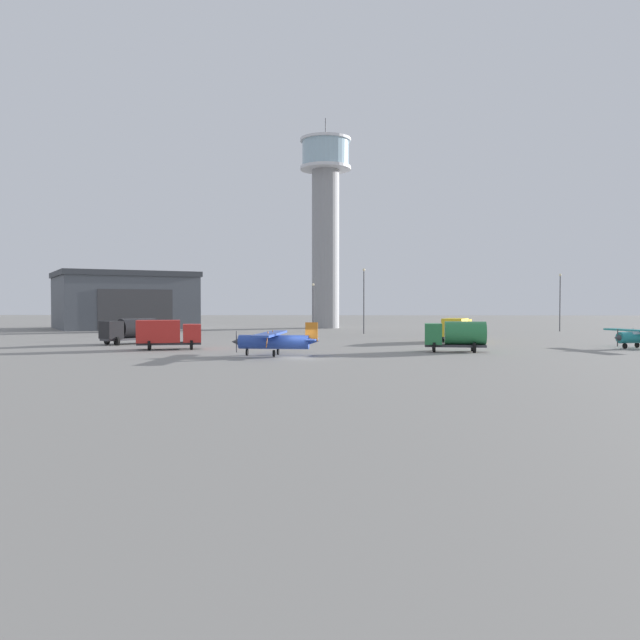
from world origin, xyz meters
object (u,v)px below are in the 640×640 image
at_px(truck_box_yellow, 457,328).
at_px(light_post_west, 313,303).
at_px(truck_fuel_tanker_green, 456,335).
at_px(control_tower, 326,214).
at_px(truck_box_red, 167,333).
at_px(truck_fuel_tanker_black, 130,330).
at_px(light_post_east, 364,296).
at_px(airplane_blue, 275,340).
at_px(light_post_north, 560,298).

distance_m(truck_box_yellow, light_post_west, 33.11).
distance_m(truck_fuel_tanker_green, light_post_west, 46.08).
distance_m(control_tower, truck_box_red, 63.63).
height_order(truck_fuel_tanker_green, truck_box_red, truck_box_red).
xyz_separation_m(control_tower, truck_fuel_tanker_black, (-21.64, -49.99, -20.59)).
relative_size(truck_box_red, light_post_east, 0.67).
relative_size(control_tower, truck_box_red, 5.87).
relative_size(airplane_blue, truck_box_red, 1.51).
xyz_separation_m(light_post_west, light_post_east, (8.35, -6.76, 1.10)).
height_order(airplane_blue, truck_fuel_tanker_green, airplane_blue).
xyz_separation_m(truck_fuel_tanker_black, light_post_west, (20.11, 32.42, 3.22)).
distance_m(truck_box_yellow, light_post_north, 38.54).
bearing_deg(truck_box_red, truck_fuel_tanker_green, -19.10).
bearing_deg(truck_fuel_tanker_green, airplane_blue, 24.06).
bearing_deg(truck_fuel_tanker_black, airplane_blue, 90.07).
distance_m(control_tower, light_post_north, 46.11).
height_order(control_tower, light_post_north, control_tower).
height_order(control_tower, truck_box_yellow, control_tower).
bearing_deg(truck_box_red, light_post_east, 42.62).
distance_m(control_tower, light_post_west, 24.75).
bearing_deg(truck_fuel_tanker_black, light_post_east, 172.12).
distance_m(truck_fuel_tanker_green, light_post_north, 53.79).
bearing_deg(light_post_west, control_tower, 85.04).
relative_size(airplane_blue, light_post_east, 1.02).
distance_m(airplane_blue, light_post_east, 42.94).
xyz_separation_m(truck_fuel_tanker_black, light_post_north, (62.51, 36.41, 4.13)).
relative_size(control_tower, light_post_north, 4.11).
relative_size(truck_box_yellow, truck_box_red, 0.92).
relative_size(light_post_west, light_post_north, 0.83).
relative_size(truck_fuel_tanker_black, light_post_north, 0.66).
bearing_deg(airplane_blue, truck_fuel_tanker_black, -36.75).
bearing_deg(truck_box_yellow, truck_box_red, 136.70).
relative_size(truck_fuel_tanker_black, truck_box_red, 0.95).
height_order(control_tower, light_post_west, control_tower).
bearing_deg(truck_box_yellow, airplane_blue, 160.03).
xyz_separation_m(truck_box_yellow, light_post_north, (23.02, 30.64, 4.15)).
relative_size(truck_fuel_tanker_green, light_post_north, 0.62).
distance_m(light_post_west, light_post_east, 10.80).
xyz_separation_m(truck_box_yellow, light_post_east, (-11.04, 19.88, 4.34)).
xyz_separation_m(airplane_blue, light_post_north, (43.46, 52.40, 4.39)).
relative_size(truck_box_yellow, light_post_west, 0.78).
bearing_deg(light_post_west, light_post_east, -39.00).
bearing_deg(light_post_west, truck_fuel_tanker_black, -121.81).
height_order(truck_fuel_tanker_black, truck_box_yellow, truck_fuel_tanker_black).
relative_size(truck_box_yellow, truck_fuel_tanker_green, 1.03).
distance_m(truck_fuel_tanker_black, truck_fuel_tanker_green, 38.02).
xyz_separation_m(control_tower, light_post_west, (-1.53, -17.57, -17.37)).
height_order(airplane_blue, light_post_north, light_post_north).
xyz_separation_m(truck_box_red, light_post_west, (13.24, 40.80, 3.22)).
distance_m(truck_fuel_tanker_black, light_post_east, 38.56).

